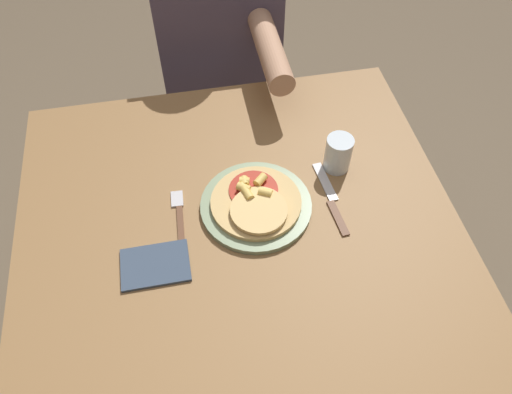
{
  "coord_description": "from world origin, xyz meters",
  "views": [
    {
      "loc": [
        -0.08,
        -0.63,
        1.7
      ],
      "look_at": [
        0.05,
        0.05,
        0.8
      ],
      "focal_mm": 35.0,
      "sensor_mm": 36.0,
      "label": 1
    }
  ],
  "objects_px": {
    "dining_table": "(241,253)",
    "fork": "(179,217)",
    "plate": "(256,206)",
    "knife": "(331,199)",
    "pizza": "(256,202)",
    "drinking_glass": "(338,154)",
    "person_diner": "(220,50)"
  },
  "relations": [
    {
      "from": "fork",
      "to": "drinking_glass",
      "type": "height_order",
      "value": "drinking_glass"
    },
    {
      "from": "plate",
      "to": "drinking_glass",
      "type": "distance_m",
      "value": 0.24
    },
    {
      "from": "knife",
      "to": "pizza",
      "type": "bearing_deg",
      "value": 177.11
    },
    {
      "from": "dining_table",
      "to": "person_diner",
      "type": "height_order",
      "value": "person_diner"
    },
    {
      "from": "plate",
      "to": "pizza",
      "type": "xyz_separation_m",
      "value": [
        -0.0,
        -0.0,
        0.02
      ]
    },
    {
      "from": "knife",
      "to": "drinking_glass",
      "type": "relative_size",
      "value": 2.38
    },
    {
      "from": "pizza",
      "to": "plate",
      "type": "bearing_deg",
      "value": 75.88
    },
    {
      "from": "dining_table",
      "to": "pizza",
      "type": "bearing_deg",
      "value": 44.17
    },
    {
      "from": "fork",
      "to": "person_diner",
      "type": "distance_m",
      "value": 0.71
    },
    {
      "from": "knife",
      "to": "drinking_glass",
      "type": "bearing_deg",
      "value": 67.57
    },
    {
      "from": "plate",
      "to": "person_diner",
      "type": "xyz_separation_m",
      "value": [
        0.01,
        0.69,
        -0.06
      ]
    },
    {
      "from": "drinking_glass",
      "to": "person_diner",
      "type": "relative_size",
      "value": 0.08
    },
    {
      "from": "knife",
      "to": "person_diner",
      "type": "relative_size",
      "value": 0.18
    },
    {
      "from": "dining_table",
      "to": "person_diner",
      "type": "bearing_deg",
      "value": 85.4
    },
    {
      "from": "dining_table",
      "to": "pizza",
      "type": "distance_m",
      "value": 0.16
    },
    {
      "from": "pizza",
      "to": "knife",
      "type": "height_order",
      "value": "pizza"
    },
    {
      "from": "plate",
      "to": "pizza",
      "type": "height_order",
      "value": "pizza"
    },
    {
      "from": "plate",
      "to": "fork",
      "type": "relative_size",
      "value": 1.48
    },
    {
      "from": "dining_table",
      "to": "pizza",
      "type": "height_order",
      "value": "pizza"
    },
    {
      "from": "dining_table",
      "to": "person_diner",
      "type": "distance_m",
      "value": 0.74
    },
    {
      "from": "dining_table",
      "to": "fork",
      "type": "xyz_separation_m",
      "value": [
        -0.13,
        0.05,
        0.12
      ]
    },
    {
      "from": "fork",
      "to": "drinking_glass",
      "type": "xyz_separation_m",
      "value": [
        0.4,
        0.08,
        0.04
      ]
    },
    {
      "from": "fork",
      "to": "plate",
      "type": "bearing_deg",
      "value": -1.96
    },
    {
      "from": "plate",
      "to": "person_diner",
      "type": "height_order",
      "value": "person_diner"
    },
    {
      "from": "fork",
      "to": "drinking_glass",
      "type": "bearing_deg",
      "value": 11.57
    },
    {
      "from": "drinking_glass",
      "to": "knife",
      "type": "bearing_deg",
      "value": -112.43
    },
    {
      "from": "dining_table",
      "to": "person_diner",
      "type": "relative_size",
      "value": 0.83
    },
    {
      "from": "pizza",
      "to": "knife",
      "type": "relative_size",
      "value": 0.95
    },
    {
      "from": "dining_table",
      "to": "plate",
      "type": "xyz_separation_m",
      "value": [
        0.05,
        0.05,
        0.12
      ]
    },
    {
      "from": "pizza",
      "to": "person_diner",
      "type": "relative_size",
      "value": 0.17
    },
    {
      "from": "pizza",
      "to": "knife",
      "type": "distance_m",
      "value": 0.18
    },
    {
      "from": "person_diner",
      "to": "knife",
      "type": "bearing_deg",
      "value": -76.57
    }
  ]
}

